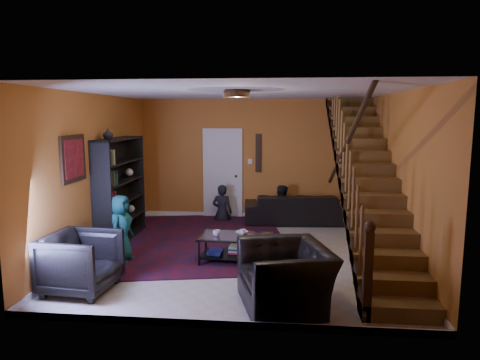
{
  "coord_description": "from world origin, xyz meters",
  "views": [
    {
      "loc": [
        0.67,
        -7.29,
        2.41
      ],
      "look_at": [
        -0.07,
        0.4,
        1.25
      ],
      "focal_mm": 32.0,
      "sensor_mm": 36.0,
      "label": 1
    }
  ],
  "objects_px": {
    "armchair_left": "(81,262)",
    "armchair_right": "(285,276)",
    "sofa": "(295,208)",
    "coffee_table": "(235,246)",
    "bookshelf": "(121,191)"
  },
  "relations": [
    {
      "from": "armchair_right",
      "to": "armchair_left",
      "type": "bearing_deg",
      "value": -109.56
    },
    {
      "from": "bookshelf",
      "to": "sofa",
      "type": "bearing_deg",
      "value": 26.4
    },
    {
      "from": "sofa",
      "to": "armchair_left",
      "type": "relative_size",
      "value": 2.51
    },
    {
      "from": "armchair_right",
      "to": "coffee_table",
      "type": "bearing_deg",
      "value": -169.05
    },
    {
      "from": "coffee_table",
      "to": "sofa",
      "type": "bearing_deg",
      "value": 68.5
    },
    {
      "from": "armchair_left",
      "to": "coffee_table",
      "type": "height_order",
      "value": "armchair_left"
    },
    {
      "from": "armchair_right",
      "to": "sofa",
      "type": "bearing_deg",
      "value": 160.65
    },
    {
      "from": "armchair_left",
      "to": "sofa",
      "type": "bearing_deg",
      "value": -31.36
    },
    {
      "from": "armchair_left",
      "to": "armchair_right",
      "type": "distance_m",
      "value": 2.8
    },
    {
      "from": "bookshelf",
      "to": "sofa",
      "type": "xyz_separation_m",
      "value": [
        3.42,
        1.7,
        -0.63
      ]
    },
    {
      "from": "armchair_right",
      "to": "bookshelf",
      "type": "bearing_deg",
      "value": -145.9
    },
    {
      "from": "armchair_right",
      "to": "coffee_table",
      "type": "height_order",
      "value": "armchair_right"
    },
    {
      "from": "armchair_left",
      "to": "coffee_table",
      "type": "distance_m",
      "value": 2.45
    },
    {
      "from": "armchair_left",
      "to": "armchair_right",
      "type": "bearing_deg",
      "value": -88.79
    },
    {
      "from": "bookshelf",
      "to": "armchair_right",
      "type": "distance_m",
      "value": 4.16
    }
  ]
}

